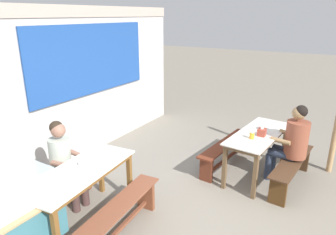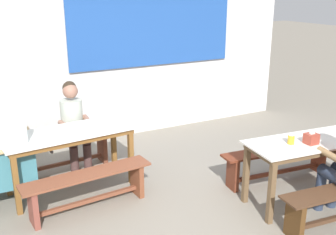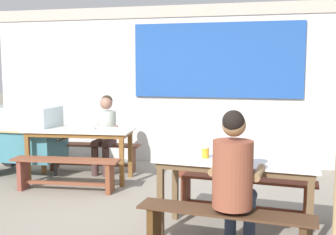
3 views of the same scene
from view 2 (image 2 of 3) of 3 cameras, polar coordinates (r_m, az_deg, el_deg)
ground_plane at (r=4.58m, az=4.09°, el=-13.83°), size 40.00×40.00×0.00m
backdrop_wall at (r=6.54m, az=-8.49°, el=9.35°), size 6.70×0.23×2.74m
dining_table_far at (r=5.00m, az=-13.95°, el=-2.84°), size 1.61×0.77×0.77m
dining_table_near at (r=4.87m, az=19.78°, el=-4.00°), size 1.61×0.75×0.77m
bench_far_back at (r=5.65m, az=-15.55°, el=-4.71°), size 1.58×0.42×0.44m
bench_far_front at (r=4.66m, az=-11.27°, el=-9.46°), size 1.50×0.41×0.44m
bench_near_back at (r=5.41m, az=15.40°, el=-5.67°), size 1.61×0.41×0.44m
person_center_facing at (r=5.51m, az=-13.27°, el=-0.60°), size 0.41×0.52×1.24m
tissue_box at (r=4.70m, az=19.70°, el=-2.83°), size 0.14×0.12×0.14m
condiment_jar at (r=4.63m, az=17.09°, el=-2.93°), size 0.07×0.07×0.12m
soup_bowl at (r=5.05m, az=-12.60°, el=-1.25°), size 0.16×0.16×0.04m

